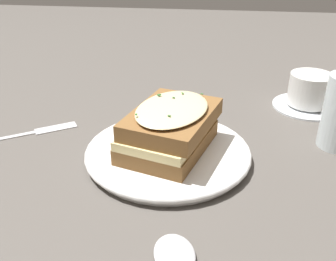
# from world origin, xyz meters

# --- Properties ---
(ground_plane) EXTENTS (2.40, 2.40, 0.00)m
(ground_plane) POSITION_xyz_m (0.00, 0.00, 0.00)
(ground_plane) COLOR #514C47
(dinner_plate) EXTENTS (0.25, 0.25, 0.02)m
(dinner_plate) POSITION_xyz_m (0.02, -0.01, 0.01)
(dinner_plate) COLOR white
(dinner_plate) RESTS_ON ground_plane
(sandwich) EXTENTS (0.15, 0.18, 0.07)m
(sandwich) POSITION_xyz_m (0.01, -0.01, 0.05)
(sandwich) COLOR brown
(sandwich) RESTS_ON dinner_plate
(teacup_with_saucer) EXTENTS (0.13, 0.13, 0.07)m
(teacup_with_saucer) POSITION_xyz_m (-0.23, -0.23, 0.03)
(teacup_with_saucer) COLOR white
(teacup_with_saucer) RESTS_ON ground_plane
(fork) EXTENTS (0.17, 0.11, 0.00)m
(fork) POSITION_xyz_m (0.26, -0.06, 0.00)
(fork) COLOR silver
(fork) RESTS_ON ground_plane
(spoon) EXTENTS (0.08, 0.18, 0.01)m
(spoon) POSITION_xyz_m (-0.02, 0.20, 0.00)
(spoon) COLOR silver
(spoon) RESTS_ON ground_plane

